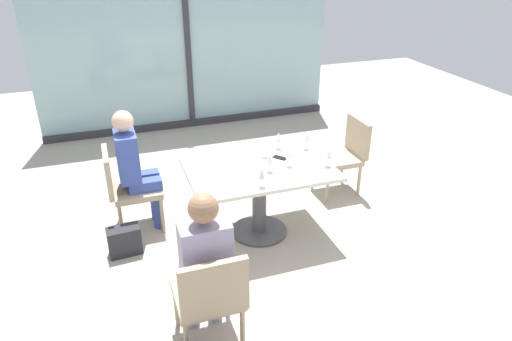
{
  "coord_description": "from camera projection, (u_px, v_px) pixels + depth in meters",
  "views": [
    {
      "loc": [
        -1.33,
        -3.74,
        2.7
      ],
      "look_at": [
        0.0,
        0.1,
        0.65
      ],
      "focal_mm": 32.74,
      "sensor_mm": 36.0,
      "label": 1
    }
  ],
  "objects": [
    {
      "name": "ground_plane",
      "position": [
        259.0,
        231.0,
        4.76
      ],
      "size": [
        12.0,
        12.0,
        0.0
      ],
      "primitive_type": "plane",
      "color": "#A89E8E"
    },
    {
      "name": "window_wall_backdrop",
      "position": [
        188.0,
        48.0,
        6.91
      ],
      "size": [
        4.42,
        0.1,
        2.7
      ],
      "color": "#93B7BC",
      "rests_on": "ground_plane"
    },
    {
      "name": "dining_table_main",
      "position": [
        259.0,
        183.0,
        4.51
      ],
      "size": [
        1.37,
        0.93,
        0.73
      ],
      "color": "silver",
      "rests_on": "ground_plane"
    },
    {
      "name": "chair_front_left",
      "position": [
        210.0,
        294.0,
        3.2
      ],
      "size": [
        0.46,
        0.5,
        0.87
      ],
      "color": "tan",
      "rests_on": "ground_plane"
    },
    {
      "name": "chair_far_left",
      "position": [
        126.0,
        185.0,
        4.61
      ],
      "size": [
        0.5,
        0.46,
        0.87
      ],
      "color": "tan",
      "rests_on": "ground_plane"
    },
    {
      "name": "chair_far_right",
      "position": [
        345.0,
        151.0,
        5.33
      ],
      "size": [
        0.5,
        0.46,
        0.87
      ],
      "color": "tan",
      "rests_on": "ground_plane"
    },
    {
      "name": "person_front_left",
      "position": [
        205.0,
        261.0,
        3.2
      ],
      "size": [
        0.34,
        0.39,
        1.26
      ],
      "color": "#9E93B7",
      "rests_on": "ground_plane"
    },
    {
      "name": "person_far_left",
      "position": [
        135.0,
        165.0,
        4.56
      ],
      "size": [
        0.39,
        0.34,
        1.26
      ],
      "color": "#384C9E",
      "rests_on": "ground_plane"
    },
    {
      "name": "wine_glass_0",
      "position": [
        270.0,
        159.0,
        4.29
      ],
      "size": [
        0.07,
        0.07,
        0.18
      ],
      "color": "silver",
      "rests_on": "dining_table_main"
    },
    {
      "name": "wine_glass_1",
      "position": [
        306.0,
        137.0,
        4.75
      ],
      "size": [
        0.07,
        0.07,
        0.18
      ],
      "color": "silver",
      "rests_on": "dining_table_main"
    },
    {
      "name": "wine_glass_2",
      "position": [
        278.0,
        137.0,
        4.76
      ],
      "size": [
        0.07,
        0.07,
        0.18
      ],
      "color": "silver",
      "rests_on": "dining_table_main"
    },
    {
      "name": "wine_glass_3",
      "position": [
        262.0,
        174.0,
        4.03
      ],
      "size": [
        0.07,
        0.07,
        0.18
      ],
      "color": "silver",
      "rests_on": "dining_table_main"
    },
    {
      "name": "wine_glass_4",
      "position": [
        290.0,
        154.0,
        4.4
      ],
      "size": [
        0.07,
        0.07,
        0.18
      ],
      "color": "silver",
      "rests_on": "dining_table_main"
    },
    {
      "name": "wine_glass_5",
      "position": [
        328.0,
        154.0,
        4.4
      ],
      "size": [
        0.07,
        0.07,
        0.18
      ],
      "color": "silver",
      "rests_on": "dining_table_main"
    },
    {
      "name": "coffee_cup",
      "position": [
        265.0,
        153.0,
        4.62
      ],
      "size": [
        0.08,
        0.08,
        0.09
      ],
      "primitive_type": "cylinder",
      "color": "white",
      "rests_on": "dining_table_main"
    },
    {
      "name": "cell_phone_on_table",
      "position": [
        280.0,
        158.0,
        4.62
      ],
      "size": [
        0.14,
        0.16,
        0.01
      ],
      "primitive_type": "cube",
      "rotation": [
        0.0,
        0.0,
        0.65
      ],
      "color": "black",
      "rests_on": "dining_table_main"
    },
    {
      "name": "handbag_1",
      "position": [
        125.0,
        241.0,
        4.38
      ],
      "size": [
        0.31,
        0.18,
        0.28
      ],
      "primitive_type": "cube",
      "rotation": [
        0.0,
        0.0,
        0.07
      ],
      "color": "#232328",
      "rests_on": "ground_plane"
    }
  ]
}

